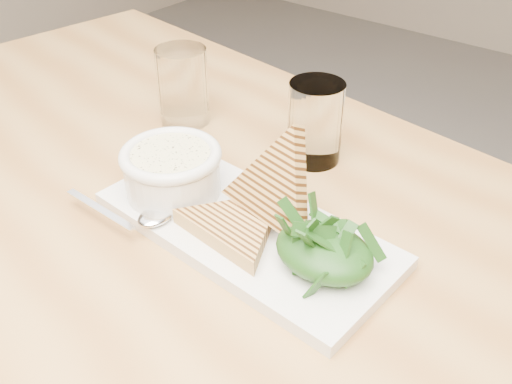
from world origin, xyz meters
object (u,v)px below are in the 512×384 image
Objects in this scene: table_top at (134,215)px; soup_bowl at (173,176)px; platter at (245,229)px; glass_far at (315,122)px; glass_near at (183,86)px.

soup_bowl is at bearing 39.56° from table_top.
glass_far reaches higher than platter.
platter is 3.07× the size of soup_bowl.
glass_near is at bearing 116.65° from table_top.
glass_near is at bearing 147.98° from platter.
glass_far is (0.12, 0.23, 0.08)m from table_top.
platter is 3.13× the size of glass_far.
table_top is 11.07× the size of glass_near.
platter is at bearing 2.97° from soup_bowl.
glass_near reaches higher than soup_bowl.
soup_bowl reaches higher than platter.
soup_bowl is at bearing -177.03° from platter.
platter is 0.30m from glass_near.
platter is 0.11m from soup_bowl.
platter is 0.20m from glass_far.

